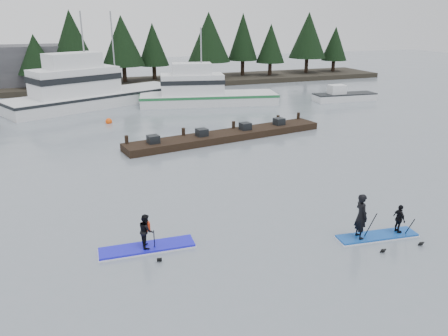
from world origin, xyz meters
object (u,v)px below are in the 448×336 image
object	(u,v)px
floating_dock	(227,136)
paddleboard_solo	(147,239)
fishing_boat_large	(92,98)
fishing_boat_medium	(205,98)
paddleboard_duo	(374,222)

from	to	relation	value
floating_dock	paddleboard_solo	xyz separation A→B (m)	(-8.23, -13.38, 0.19)
fishing_boat_large	floating_dock	bearing A→B (deg)	-87.19
fishing_boat_large	paddleboard_solo	bearing A→B (deg)	-114.47
fishing_boat_medium	paddleboard_duo	distance (m)	28.56
fishing_boat_medium	floating_dock	bearing A→B (deg)	-89.25
paddleboard_solo	paddleboard_duo	size ratio (longest dim) A/B	1.08
paddleboard_solo	paddleboard_duo	xyz separation A→B (m)	(8.43, -2.18, 0.24)
floating_dock	fishing_boat_large	bearing A→B (deg)	107.01
paddleboard_solo	paddleboard_duo	bearing A→B (deg)	-11.69
fishing_boat_large	fishing_boat_medium	size ratio (longest dim) A/B	1.27
paddleboard_duo	floating_dock	bearing A→B (deg)	97.06
paddleboard_solo	fishing_boat_large	bearing A→B (deg)	92.26
fishing_boat_medium	paddleboard_duo	size ratio (longest dim) A/B	4.18
fishing_boat_medium	paddleboard_solo	world-z (taller)	fishing_boat_medium
fishing_boat_large	floating_dock	world-z (taller)	fishing_boat_large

